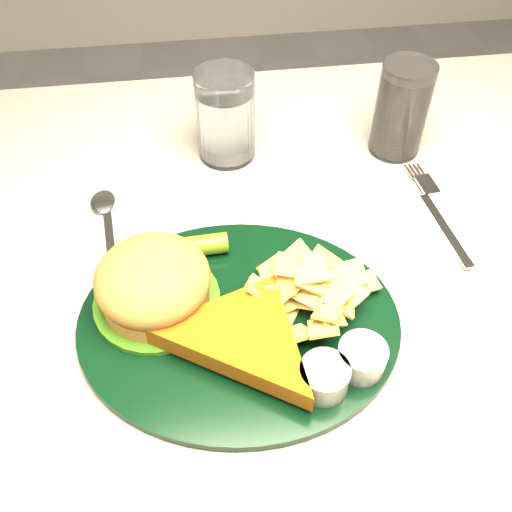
{
  "coord_description": "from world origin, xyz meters",
  "views": [
    {
      "loc": [
        -0.07,
        -0.46,
        1.25
      ],
      "look_at": [
        -0.02,
        -0.06,
        0.8
      ],
      "focal_mm": 40.0,
      "sensor_mm": 36.0,
      "label": 1
    }
  ],
  "objects_px": {
    "dinner_plate": "(238,303)",
    "cola_glass": "(401,109)",
    "table": "(262,399)",
    "water_glass": "(226,116)",
    "fork_napkin": "(442,224)"
  },
  "relations": [
    {
      "from": "cola_glass",
      "to": "fork_napkin",
      "type": "relative_size",
      "value": 0.78
    },
    {
      "from": "table",
      "to": "fork_napkin",
      "type": "bearing_deg",
      "value": 1.02
    },
    {
      "from": "table",
      "to": "dinner_plate",
      "type": "height_order",
      "value": "dinner_plate"
    },
    {
      "from": "water_glass",
      "to": "table",
      "type": "bearing_deg",
      "value": -81.93
    },
    {
      "from": "table",
      "to": "dinner_plate",
      "type": "distance_m",
      "value": 0.43
    },
    {
      "from": "dinner_plate",
      "to": "cola_glass",
      "type": "distance_m",
      "value": 0.37
    },
    {
      "from": "water_glass",
      "to": "cola_glass",
      "type": "height_order",
      "value": "cola_glass"
    },
    {
      "from": "fork_napkin",
      "to": "dinner_plate",
      "type": "bearing_deg",
      "value": -162.67
    },
    {
      "from": "dinner_plate",
      "to": "water_glass",
      "type": "height_order",
      "value": "water_glass"
    },
    {
      "from": "water_glass",
      "to": "fork_napkin",
      "type": "bearing_deg",
      "value": -36.32
    },
    {
      "from": "dinner_plate",
      "to": "table",
      "type": "bearing_deg",
      "value": 75.51
    },
    {
      "from": "water_glass",
      "to": "cola_glass",
      "type": "bearing_deg",
      "value": -4.92
    },
    {
      "from": "dinner_plate",
      "to": "cola_glass",
      "type": "bearing_deg",
      "value": 54.99
    },
    {
      "from": "table",
      "to": "dinner_plate",
      "type": "relative_size",
      "value": 3.54
    },
    {
      "from": "table",
      "to": "fork_napkin",
      "type": "height_order",
      "value": "fork_napkin"
    }
  ]
}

